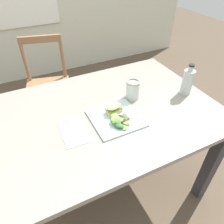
{
  "coord_description": "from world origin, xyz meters",
  "views": [
    {
      "loc": [
        -0.41,
        -0.76,
        1.51
      ],
      "look_at": [
        -0.0,
        0.07,
        0.76
      ],
      "focal_mm": 33.75,
      "sensor_mm": 36.0,
      "label": 1
    }
  ],
  "objects": [
    {
      "name": "napkin_folded",
      "position": [
        -0.25,
        0.03,
        0.74
      ],
      "size": [
        0.12,
        0.22,
        0.0
      ],
      "primitive_type": "cube",
      "rotation": [
        0.0,
        0.0,
        -0.04
      ],
      "color": "white",
      "rests_on": "dining_table"
    },
    {
      "name": "salad_mixed_greens",
      "position": [
        -0.0,
        -0.02,
        0.77
      ],
      "size": [
        0.12,
        0.15,
        0.03
      ],
      "color": "#3D7033",
      "rests_on": "plate_lunch"
    },
    {
      "name": "fork_on_napkin",
      "position": [
        -0.25,
        0.05,
        0.75
      ],
      "size": [
        0.03,
        0.19,
        0.0
      ],
      "color": "silver",
      "rests_on": "napkin_folded"
    },
    {
      "name": "plate_lunch",
      "position": [
        -0.0,
        0.03,
        0.74
      ],
      "size": [
        0.27,
        0.27,
        0.01
      ],
      "primitive_type": "cube",
      "color": "silver",
      "rests_on": "dining_table"
    },
    {
      "name": "sandwich_half_front",
      "position": [
        0.01,
        0.07,
        0.78
      ],
      "size": [
        0.1,
        0.08,
        0.06
      ],
      "color": "#DBB270",
      "rests_on": "plate_lunch"
    },
    {
      "name": "mason_jar_iced_tea",
      "position": [
        0.18,
        0.16,
        0.8
      ],
      "size": [
        0.09,
        0.09,
        0.12
      ],
      "color": "gold",
      "rests_on": "dining_table"
    },
    {
      "name": "bottle_cold_brew",
      "position": [
        0.52,
        0.05,
        0.81
      ],
      "size": [
        0.07,
        0.07,
        0.2
      ],
      "color": "black",
      "rests_on": "dining_table"
    },
    {
      "name": "dining_table",
      "position": [
        0.01,
        0.11,
        0.62
      ],
      "size": [
        1.25,
        0.92,
        0.74
      ],
      "color": "gray",
      "rests_on": "ground"
    },
    {
      "name": "chair_wooden_far",
      "position": [
        -0.2,
        1.02,
        0.45
      ],
      "size": [
        0.48,
        0.48,
        0.87
      ],
      "color": "#8E6642",
      "rests_on": "ground"
    },
    {
      "name": "ground_plane",
      "position": [
        0.0,
        0.0,
        0.0
      ],
      "size": [
        8.65,
        8.65,
        0.0
      ],
      "primitive_type": "plane",
      "color": "brown"
    }
  ]
}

